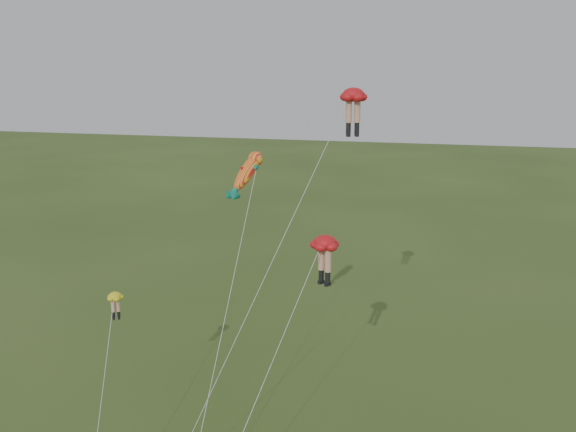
# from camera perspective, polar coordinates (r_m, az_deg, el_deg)

# --- Properties ---
(legs_kite_red_high) EXTENTS (8.72, 10.87, 19.80)m
(legs_kite_red_high) POSITION_cam_1_polar(r_m,az_deg,el_deg) (35.02, 5.60, 9.91)
(legs_kite_red_high) COLOR red
(legs_kite_red_high) RESTS_ON ground
(legs_kite_red_mid) EXTENTS (5.08, 10.88, 12.35)m
(legs_kite_red_mid) POSITION_cam_1_polar(r_m,az_deg,el_deg) (33.50, 3.18, -2.97)
(legs_kite_red_mid) COLOR red
(legs_kite_red_mid) RESTS_ON ground
(legs_kite_yellow) EXTENTS (4.14, 10.83, 8.67)m
(legs_kite_yellow) POSITION_cam_1_polar(r_m,az_deg,el_deg) (36.95, -15.23, -7.93)
(legs_kite_yellow) COLOR yellow
(legs_kite_yellow) RESTS_ON ground
(fish_kite) EXTENTS (2.07, 13.11, 16.44)m
(fish_kite) POSITION_cam_1_polar(r_m,az_deg,el_deg) (36.17, -3.64, 3.83)
(fish_kite) COLOR yellow
(fish_kite) RESTS_ON ground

